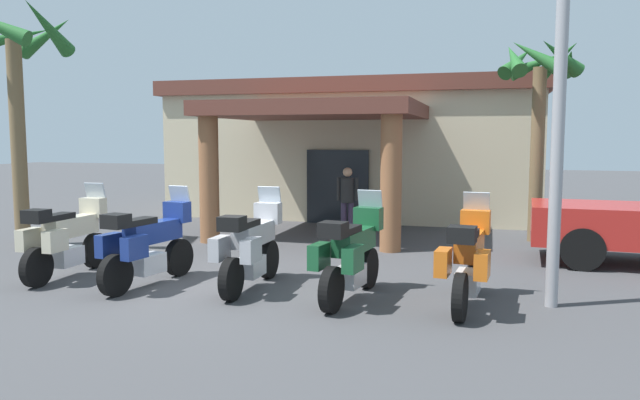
% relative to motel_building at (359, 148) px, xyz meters
% --- Properties ---
extents(ground_plane, '(80.00, 80.00, 0.00)m').
position_rel_motel_building_xyz_m(ground_plane, '(0.08, -10.52, -2.12)').
color(ground_plane, '#424244').
extents(motel_building, '(11.70, 10.80, 4.15)m').
position_rel_motel_building_xyz_m(motel_building, '(0.00, 0.00, 0.00)').
color(motel_building, beige).
rests_on(motel_building, ground_plane).
extents(motorcycle_cream, '(0.71, 2.21, 1.61)m').
position_rel_motel_building_xyz_m(motorcycle_cream, '(-2.63, -10.80, -1.42)').
color(motorcycle_cream, black).
rests_on(motorcycle_cream, ground_plane).
extents(motorcycle_blue, '(0.79, 2.21, 1.61)m').
position_rel_motel_building_xyz_m(motorcycle_blue, '(-0.92, -10.90, -1.42)').
color(motorcycle_blue, black).
rests_on(motorcycle_blue, ground_plane).
extents(motorcycle_silver, '(0.71, 2.21, 1.61)m').
position_rel_motel_building_xyz_m(motorcycle_silver, '(0.79, -10.60, -1.42)').
color(motorcycle_silver, black).
rests_on(motorcycle_silver, ground_plane).
extents(motorcycle_green, '(0.76, 2.21, 1.61)m').
position_rel_motel_building_xyz_m(motorcycle_green, '(2.50, -10.75, -1.42)').
color(motorcycle_green, black).
rests_on(motorcycle_green, ground_plane).
extents(motorcycle_orange, '(0.73, 2.21, 1.61)m').
position_rel_motel_building_xyz_m(motorcycle_orange, '(4.22, -10.63, -1.42)').
color(motorcycle_orange, black).
rests_on(motorcycle_orange, ground_plane).
extents(pedestrian, '(0.53, 0.32, 1.72)m').
position_rel_motel_building_xyz_m(pedestrian, '(0.95, -5.10, -1.12)').
color(pedestrian, '#3F334C').
rests_on(pedestrian, ground_plane).
extents(palm_tree_roadside, '(2.47, 2.54, 5.47)m').
position_rel_motel_building_xyz_m(palm_tree_roadside, '(-5.79, -8.47, 1.91)').
color(palm_tree_roadside, brown).
rests_on(palm_tree_roadside, ground_plane).
extents(palm_tree_near_portico, '(1.97, 1.98, 4.75)m').
position_rel_motel_building_xyz_m(palm_tree_near_portico, '(5.36, -4.38, 1.53)').
color(palm_tree_near_portico, brown).
rests_on(palm_tree_near_portico, ground_plane).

